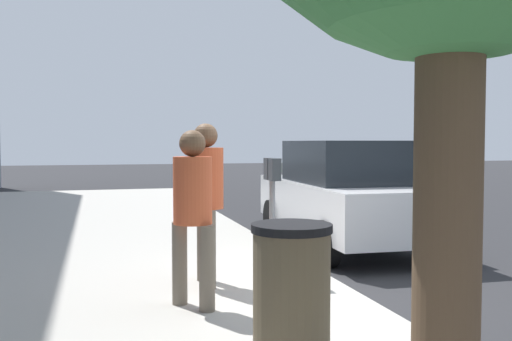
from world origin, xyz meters
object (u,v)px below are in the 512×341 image
(pedestrian_bystander, at_px, (193,204))
(trash_bin, at_px, (291,293))
(parking_meter, at_px, (272,191))
(parked_sedan_near, at_px, (347,193))
(pedestrian_at_meter, at_px, (206,189))

(pedestrian_bystander, xyz_separation_m, trash_bin, (-1.55, -0.46, -0.49))
(parking_meter, relative_size, parked_sedan_near, 0.32)
(pedestrian_at_meter, height_order, parked_sedan_near, pedestrian_at_meter)
(pedestrian_at_meter, bearing_deg, parking_meter, 11.26)
(pedestrian_at_meter, xyz_separation_m, trash_bin, (-2.40, -0.17, -0.56))
(pedestrian_bystander, bearing_deg, parked_sedan_near, 11.16)
(pedestrian_bystander, bearing_deg, trash_bin, -108.61)
(pedestrian_at_meter, xyz_separation_m, parked_sedan_near, (2.44, -2.85, -0.33))
(parking_meter, relative_size, pedestrian_at_meter, 0.78)
(parked_sedan_near, distance_m, trash_bin, 5.53)
(pedestrian_at_meter, bearing_deg, trash_bin, -84.39)
(parking_meter, bearing_deg, pedestrian_bystander, 131.78)
(parking_meter, bearing_deg, parked_sedan_near, -41.36)
(parking_meter, distance_m, parked_sedan_near, 3.08)
(pedestrian_bystander, xyz_separation_m, parked_sedan_near, (3.29, -3.13, -0.26))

